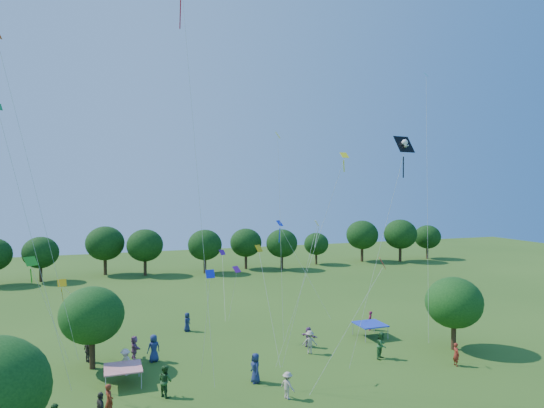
{
  "coord_description": "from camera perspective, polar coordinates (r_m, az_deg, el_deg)",
  "views": [
    {
      "loc": [
        -9.25,
        -12.18,
        11.97
      ],
      "look_at": [
        0.0,
        14.0,
        11.0
      ],
      "focal_mm": 32.0,
      "sensor_mm": 36.0,
      "label": 1
    }
  ],
  "objects": [
    {
      "name": "near_tree_north",
      "position": [
        34.71,
        -20.44,
        -12.17
      ],
      "size": [
        4.16,
        4.16,
        5.43
      ],
      "color": "#422B19",
      "rests_on": "ground"
    },
    {
      "name": "near_tree_east",
      "position": [
        38.69,
        20.63,
        -10.8
      ],
      "size": [
        4.13,
        4.13,
        5.35
      ],
      "color": "#422B19",
      "rests_on": "ground"
    },
    {
      "name": "treeline",
      "position": [
        68.48,
        -13.07,
        -4.66
      ],
      "size": [
        88.01,
        8.77,
        6.77
      ],
      "color": "#422B19",
      "rests_on": "ground"
    },
    {
      "name": "tent_red_stripe",
      "position": [
        32.17,
        -17.13,
        -17.96
      ],
      "size": [
        2.2,
        2.2,
        1.1
      ],
      "color": "red",
      "rests_on": "ground"
    },
    {
      "name": "tent_blue",
      "position": [
        40.52,
        11.47,
        -13.69
      ],
      "size": [
        2.2,
        2.2,
        1.1
      ],
      "color": "#1D36BD",
      "rests_on": "ground"
    },
    {
      "name": "crowd_person_0",
      "position": [
        35.55,
        -13.74,
        -16.15
      ],
      "size": [
        1.03,
        0.75,
        1.86
      ],
      "primitive_type": "imported",
      "rotation": [
        0.0,
        0.0,
        3.45
      ],
      "color": "navy",
      "rests_on": "ground"
    },
    {
      "name": "crowd_person_1",
      "position": [
        42.45,
        11.46,
        -13.3
      ],
      "size": [
        0.67,
        0.7,
        1.59
      ],
      "primitive_type": "imported",
      "rotation": [
        0.0,
        0.0,
        4.04
      ],
      "color": "maroon",
      "rests_on": "ground"
    },
    {
      "name": "crowd_person_2",
      "position": [
        30.08,
        -12.46,
        -19.64
      ],
      "size": [
        0.86,
        1.01,
        1.8
      ],
      "primitive_type": "imported",
      "rotation": [
        0.0,
        0.0,
        2.1
      ],
      "color": "#244F21",
      "rests_on": "ground"
    },
    {
      "name": "crowd_person_3",
      "position": [
        29.22,
        1.84,
        -20.55
      ],
      "size": [
        0.84,
        1.1,
        1.53
      ],
      "primitive_type": "imported",
      "rotation": [
        0.0,
        0.0,
        2.02
      ],
      "color": "#B6A191",
      "rests_on": "ground"
    },
    {
      "name": "crowd_person_5",
      "position": [
        36.37,
        -15.89,
        -15.93
      ],
      "size": [
        0.84,
        1.6,
        1.63
      ],
      "primitive_type": "imported",
      "rotation": [
        0.0,
        0.0,
        1.77
      ],
      "color": "#9C5B87",
      "rests_on": "ground"
    },
    {
      "name": "crowd_person_6",
      "position": [
        31.28,
        -1.96,
        -18.71
      ],
      "size": [
        0.54,
        0.93,
        1.81
      ],
      "primitive_type": "imported",
      "rotation": [
        0.0,
        0.0,
        4.78
      ],
      "color": "navy",
      "rests_on": "ground"
    },
    {
      "name": "crowd_person_7",
      "position": [
        28.26,
        -18.62,
        -21.14
      ],
      "size": [
        0.65,
        0.79,
        1.83
      ],
      "primitive_type": "imported",
      "rotation": [
        0.0,
        0.0,
        1.93
      ],
      "color": "maroon",
      "rests_on": "ground"
    },
    {
      "name": "crowd_person_9",
      "position": [
        36.25,
        4.47,
        -15.9
      ],
      "size": [
        1.19,
        0.89,
        1.67
      ],
      "primitive_type": "imported",
      "rotation": [
        0.0,
        0.0,
        2.72
      ],
      "color": "#A49A83",
      "rests_on": "ground"
    },
    {
      "name": "crowd_person_10",
      "position": [
        36.74,
        -20.82,
        -15.81
      ],
      "size": [
        0.86,
        1.04,
        1.63
      ],
      "primitive_type": "imported",
      "rotation": [
        0.0,
        0.0,
        2.11
      ],
      "color": "#3A322E",
      "rests_on": "ground"
    },
    {
      "name": "crowd_person_11",
      "position": [
        37.62,
        4.31,
        -15.34
      ],
      "size": [
        1.19,
        1.47,
        1.52
      ],
      "primitive_type": "imported",
      "rotation": [
        0.0,
        0.0,
        2.13
      ],
      "color": "#804C82",
      "rests_on": "ground"
    },
    {
      "name": "crowd_person_12",
      "position": [
        41.94,
        -9.96,
        -13.5
      ],
      "size": [
        0.79,
        0.87,
        1.56
      ],
      "primitive_type": "imported",
      "rotation": [
        0.0,
        0.0,
        0.95
      ],
      "color": "#1A264D",
      "rests_on": "ground"
    },
    {
      "name": "crowd_person_13",
      "position": [
        36.1,
        20.84,
        -16.2
      ],
      "size": [
        0.43,
        0.61,
        1.55
      ],
      "primitive_type": "imported",
      "rotation": [
        0.0,
        0.0,
        1.47
      ],
      "color": "maroon",
      "rests_on": "ground"
    },
    {
      "name": "crowd_person_14",
      "position": [
        36.01,
        12.79,
        -15.91
      ],
      "size": [
        1.03,
        0.94,
        1.86
      ],
      "primitive_type": "imported",
      "rotation": [
        0.0,
        0.0,
        0.64
      ],
      "color": "#285E2D",
      "rests_on": "ground"
    },
    {
      "name": "crowd_person_15",
      "position": [
        33.7,
        -16.87,
        -17.36
      ],
      "size": [
        0.99,
        1.21,
        1.69
      ],
      "primitive_type": "imported",
      "rotation": [
        0.0,
        0.0,
        5.25
      ],
      "color": "beige",
      "rests_on": "ground"
    },
    {
      "name": "pirate_kite",
      "position": [
        28.2,
        15.17,
        6.19
      ],
      "size": [
        2.95,
        2.27,
        13.54
      ],
      "color": "black"
    },
    {
      "name": "red_high_kite",
      "position": [
        28.89,
        -10.06,
        18.18
      ],
      "size": [
        1.63,
        3.21,
        23.46
      ],
      "color": "red"
    },
    {
      "name": "small_kite_0",
      "position": [
        30.85,
        -27.66,
        8.47
      ],
      "size": [
        4.04,
        2.31,
        19.19
      ],
      "color": "#D24B0C"
    },
    {
      "name": "small_kite_1",
      "position": [
        37.67,
        -22.98,
        -9.24
      ],
      "size": [
        4.07,
        1.31,
        4.14
      ],
      "color": "#EFAA0C"
    },
    {
      "name": "small_kite_2",
      "position": [
        34.66,
        0.82,
        3.17
      ],
      "size": [
        0.51,
        2.04,
        14.65
      ],
      "color": "#FDFE16"
    },
    {
      "name": "small_kite_3",
      "position": [
        31.14,
        -26.16,
        -7.26
      ],
      "size": [
        2.29,
        1.52,
        6.69
      ],
      "color": "#1E8818"
    },
    {
      "name": "small_kite_4",
      "position": [
        40.53,
        1.62,
        -3.84
      ],
      "size": [
        3.75,
        3.14,
        7.88
      ],
      "color": "#172DE7"
    },
    {
      "name": "small_kite_5",
      "position": [
        38.37,
        -4.25,
        -8.15
      ],
      "size": [
        0.82,
        1.26,
        4.48
      ],
      "color": "#721689"
    },
    {
      "name": "small_kite_6",
      "position": [
        27.5,
        4.43,
        -6.2
      ],
      "size": [
        1.49,
        2.16,
        8.83
      ],
      "color": "silver"
    },
    {
      "name": "small_kite_7",
      "position": [
        35.75,
        17.77,
        4.05
      ],
      "size": [
        1.09,
        1.96,
        18.8
      ],
      "color": "#0BA3A9"
    },
    {
      "name": "small_kite_8",
      "position": [
        25.89,
        11.85,
        -8.76
      ],
      "size": [
        4.05,
        1.14,
        7.0
      ],
      "color": "red"
    },
    {
      "name": "small_kite_9",
      "position": [
        30.61,
        -1.17,
        -7.39
      ],
      "size": [
        0.76,
        2.92,
        7.0
      ],
      "color": "#F6B60C"
    },
    {
      "name": "small_kite_10",
      "position": [
        28.13,
        6.61,
        -0.36
      ],
      "size": [
        3.81,
        1.93,
        12.67
      ],
      "color": "#FFF516"
    },
    {
      "name": "small_kite_11",
      "position": [
        27.59,
        -27.42,
        0.71
      ],
      "size": [
        3.46,
        0.55,
        14.86
      ],
      "color": "#188749"
    },
    {
      "name": "small_kite_12",
      "position": [
        26.2,
        -7.47,
        -10.31
      ],
      "size": [
        0.47,
        2.72,
        6.38
      ],
      "color": "#1727E7"
    },
    {
      "name": "small_kite_13",
      "position": [
        43.15,
        -5.83,
        -6.7
      ],
      "size": [
        1.28,
        5.23,
        5.07
      ],
      "color": "#61178D"
    }
  ]
}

